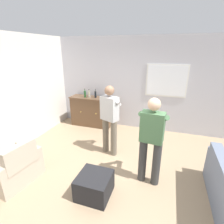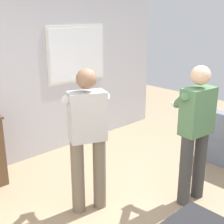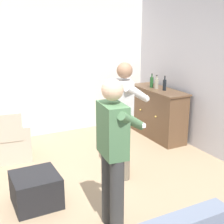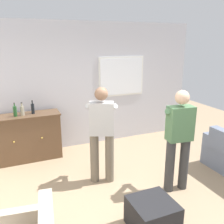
{
  "view_description": "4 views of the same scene",
  "coord_description": "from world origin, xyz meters",
  "px_view_note": "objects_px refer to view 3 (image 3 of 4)",
  "views": [
    {
      "loc": [
        0.87,
        -2.63,
        2.44
      ],
      "look_at": [
        -0.2,
        0.63,
        1.19
      ],
      "focal_mm": 28.0,
      "sensor_mm": 36.0,
      "label": 1
    },
    {
      "loc": [
        -2.35,
        -1.6,
        2.23
      ],
      "look_at": [
        -0.08,
        0.82,
        1.17
      ],
      "focal_mm": 50.0,
      "sensor_mm": 36.0,
      "label": 2
    },
    {
      "loc": [
        3.33,
        -1.17,
        2.22
      ],
      "look_at": [
        -0.05,
        0.56,
        1.11
      ],
      "focal_mm": 50.0,
      "sensor_mm": 36.0,
      "label": 3
    },
    {
      "loc": [
        -1.73,
        -2.76,
        2.4
      ],
      "look_at": [
        -0.2,
        0.82,
        1.27
      ],
      "focal_mm": 40.0,
      "sensor_mm": 36.0,
      "label": 4
    }
  ],
  "objects_px": {
    "ottoman": "(36,190)",
    "person_standing_right": "(113,150)",
    "sideboard_cabinet": "(158,113)",
    "bottle_wine_green": "(152,82)",
    "bottle_liquor_amber": "(156,83)",
    "armchair": "(3,143)",
    "person_standing_left": "(125,115)",
    "bottle_spirits_clear": "(165,85)"
  },
  "relations": [
    {
      "from": "sideboard_cabinet",
      "to": "bottle_liquor_amber",
      "type": "xyz_separation_m",
      "value": [
        -0.04,
        -0.03,
        0.58
      ]
    },
    {
      "from": "bottle_spirits_clear",
      "to": "ottoman",
      "type": "height_order",
      "value": "bottle_spirits_clear"
    },
    {
      "from": "ottoman",
      "to": "person_standing_right",
      "type": "bearing_deg",
      "value": 37.23
    },
    {
      "from": "ottoman",
      "to": "bottle_wine_green",
      "type": "bearing_deg",
      "value": 118.67
    },
    {
      "from": "ottoman",
      "to": "person_standing_left",
      "type": "distance_m",
      "value": 1.56
    },
    {
      "from": "person_standing_left",
      "to": "armchair",
      "type": "bearing_deg",
      "value": -132.5
    },
    {
      "from": "sideboard_cabinet",
      "to": "bottle_spirits_clear",
      "type": "bearing_deg",
      "value": 4.58
    },
    {
      "from": "sideboard_cabinet",
      "to": "bottle_spirits_clear",
      "type": "relative_size",
      "value": 4.88
    },
    {
      "from": "armchair",
      "to": "sideboard_cabinet",
      "type": "distance_m",
      "value": 2.91
    },
    {
      "from": "bottle_spirits_clear",
      "to": "person_standing_right",
      "type": "distance_m",
      "value": 2.9
    },
    {
      "from": "person_standing_right",
      "to": "person_standing_left",
      "type": "bearing_deg",
      "value": 145.1
    },
    {
      "from": "armchair",
      "to": "bottle_liquor_amber",
      "type": "distance_m",
      "value": 2.98
    },
    {
      "from": "bottle_liquor_amber",
      "to": "person_standing_left",
      "type": "height_order",
      "value": "person_standing_left"
    },
    {
      "from": "armchair",
      "to": "person_standing_left",
      "type": "relative_size",
      "value": 0.57
    },
    {
      "from": "ottoman",
      "to": "person_standing_left",
      "type": "xyz_separation_m",
      "value": [
        -0.18,
        1.36,
        0.74
      ]
    },
    {
      "from": "ottoman",
      "to": "bottle_liquor_amber",
      "type": "bearing_deg",
      "value": 116.26
    },
    {
      "from": "armchair",
      "to": "bottle_liquor_amber",
      "type": "xyz_separation_m",
      "value": [
        0.23,
        2.87,
        0.78
      ]
    },
    {
      "from": "sideboard_cabinet",
      "to": "bottle_wine_green",
      "type": "bearing_deg",
      "value": -165.68
    },
    {
      "from": "bottle_spirits_clear",
      "to": "person_standing_left",
      "type": "distance_m",
      "value": 1.69
    },
    {
      "from": "ottoman",
      "to": "armchair",
      "type": "bearing_deg",
      "value": -174.39
    },
    {
      "from": "bottle_wine_green",
      "to": "ottoman",
      "type": "xyz_separation_m",
      "value": [
        1.47,
        -2.69,
        -0.87
      ]
    },
    {
      "from": "bottle_spirits_clear",
      "to": "person_standing_left",
      "type": "height_order",
      "value": "person_standing_left"
    },
    {
      "from": "bottle_liquor_amber",
      "to": "sideboard_cabinet",
      "type": "bearing_deg",
      "value": 31.91
    },
    {
      "from": "bottle_wine_green",
      "to": "person_standing_left",
      "type": "xyz_separation_m",
      "value": [
        1.29,
        -1.33,
        -0.14
      ]
    },
    {
      "from": "sideboard_cabinet",
      "to": "bottle_liquor_amber",
      "type": "height_order",
      "value": "bottle_liquor_amber"
    },
    {
      "from": "bottle_wine_green",
      "to": "person_standing_right",
      "type": "distance_m",
      "value": 3.1
    },
    {
      "from": "person_standing_right",
      "to": "armchair",
      "type": "bearing_deg",
      "value": -161.7
    },
    {
      "from": "ottoman",
      "to": "person_standing_right",
      "type": "relative_size",
      "value": 0.33
    },
    {
      "from": "bottle_wine_green",
      "to": "ottoman",
      "type": "distance_m",
      "value": 3.19
    },
    {
      "from": "armchair",
      "to": "person_standing_left",
      "type": "xyz_separation_m",
      "value": [
        1.39,
        1.52,
        0.65
      ]
    },
    {
      "from": "bottle_spirits_clear",
      "to": "person_standing_right",
      "type": "height_order",
      "value": "person_standing_right"
    },
    {
      "from": "ottoman",
      "to": "person_standing_right",
      "type": "distance_m",
      "value": 1.3
    },
    {
      "from": "person_standing_right",
      "to": "ottoman",
      "type": "bearing_deg",
      "value": -142.77
    },
    {
      "from": "armchair",
      "to": "person_standing_right",
      "type": "relative_size",
      "value": 0.57
    },
    {
      "from": "person_standing_right",
      "to": "bottle_spirits_clear",
      "type": "bearing_deg",
      "value": 133.31
    },
    {
      "from": "sideboard_cabinet",
      "to": "person_standing_left",
      "type": "height_order",
      "value": "person_standing_left"
    },
    {
      "from": "bottle_wine_green",
      "to": "armchair",
      "type": "bearing_deg",
      "value": -91.95
    },
    {
      "from": "sideboard_cabinet",
      "to": "ottoman",
      "type": "relative_size",
      "value": 2.42
    },
    {
      "from": "armchair",
      "to": "bottle_wine_green",
      "type": "bearing_deg",
      "value": 88.05
    },
    {
      "from": "sideboard_cabinet",
      "to": "bottle_wine_green",
      "type": "relative_size",
      "value": 4.96
    },
    {
      "from": "bottle_liquor_amber",
      "to": "ottoman",
      "type": "bearing_deg",
      "value": -63.74
    },
    {
      "from": "armchair",
      "to": "bottle_wine_green",
      "type": "distance_m",
      "value": 2.96
    }
  ]
}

